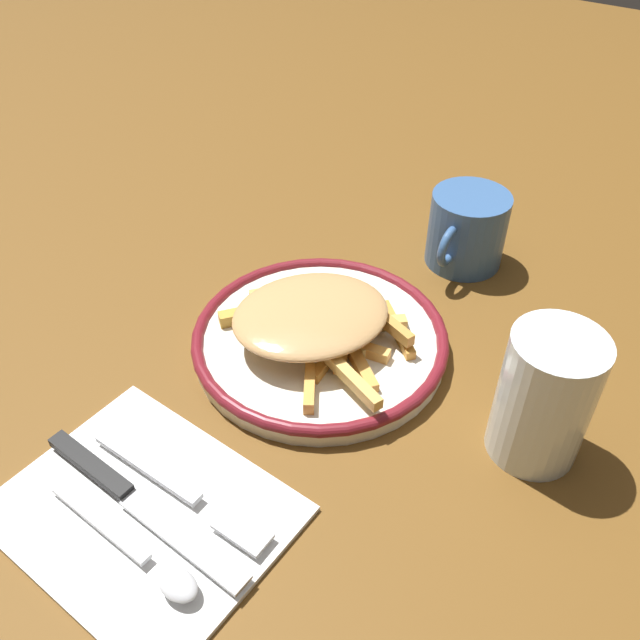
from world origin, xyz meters
TOP-DOWN VIEW (x-y plane):
  - ground_plane at (0.00, 0.00)m, footprint 2.60×2.60m
  - plate at (0.00, 0.00)m, footprint 0.25×0.25m
  - fries_heap at (0.00, -0.00)m, footprint 0.19×0.20m
  - napkin at (0.23, -0.01)m, footprint 0.18×0.22m
  - fork at (0.20, 0.00)m, footprint 0.02×0.18m
  - knife at (0.23, -0.03)m, footprint 0.03×0.21m
  - spoon at (0.26, 0.03)m, footprint 0.02×0.15m
  - water_glass at (-0.00, 0.21)m, footprint 0.07×0.07m
  - coffee_mug at (-0.21, 0.05)m, footprint 0.11×0.09m

SIDE VIEW (x-z plane):
  - ground_plane at x=0.00m, z-range 0.00..0.00m
  - napkin at x=0.23m, z-range 0.00..0.01m
  - fork at x=0.20m, z-range 0.01..0.01m
  - plate at x=0.00m, z-range 0.00..0.02m
  - knife at x=0.23m, z-range 0.01..0.02m
  - spoon at x=0.26m, z-range 0.01..0.02m
  - fries_heap at x=0.00m, z-range 0.02..0.06m
  - coffee_mug at x=-0.21m, z-range 0.00..0.08m
  - water_glass at x=0.00m, z-range 0.00..0.12m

